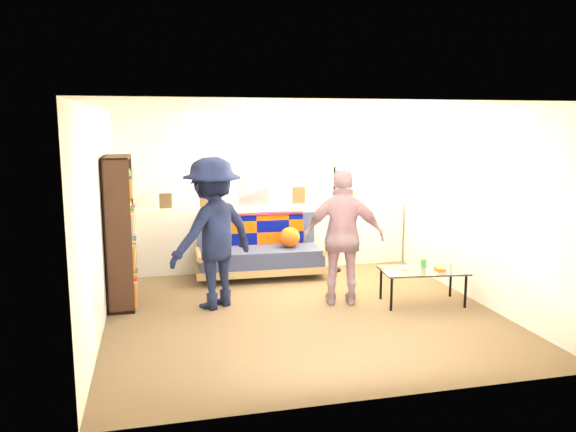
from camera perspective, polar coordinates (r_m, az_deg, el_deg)
The scene contains 10 objects.
ground at distance 7.05m, azimuth 0.77°, elevation -8.97°, with size 5.00×5.00×0.00m, color brown.
room_shell at distance 7.17m, azimuth -0.13°, elevation 4.99°, with size 4.60×5.05×2.45m.
half_wall_ledge at distance 8.62m, azimuth -2.17°, elevation -2.13°, with size 4.45×0.15×1.00m, color silver.
ledge_decor at distance 8.45m, azimuth -3.68°, elevation 2.27°, with size 2.97×0.02×0.45m.
futon_sofa at distance 8.26m, azimuth -2.86°, elevation -3.54°, with size 1.88×0.94×0.80m.
bookshelf at distance 7.19m, azimuth -16.67°, elevation -1.95°, with size 0.31×0.92×1.83m.
coffee_table at distance 7.18m, azimuth 13.58°, elevation -5.53°, with size 1.09×0.68×0.54m.
floor_lamp at distance 8.43m, azimuth 4.68°, elevation 2.34°, with size 0.39×0.31×1.68m.
person_left at distance 6.82m, azimuth -7.64°, elevation -1.74°, with size 1.18×0.68×1.83m, color black.
person_right at distance 6.91m, azimuth 5.66°, elevation -2.15°, with size 0.99×0.41×1.69m, color pink.
Camera 1 is at (-1.65, -6.48, 2.22)m, focal length 35.00 mm.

